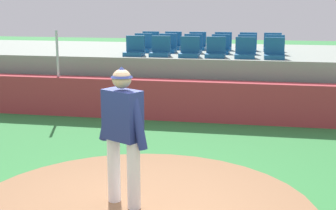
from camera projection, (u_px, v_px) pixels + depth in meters
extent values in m
cylinder|color=white|center=(114.00, 169.00, 5.98)|extent=(0.16, 0.16, 0.85)
cylinder|color=white|center=(134.00, 175.00, 5.76)|extent=(0.16, 0.16, 0.85)
cube|color=navy|center=(122.00, 115.00, 5.71)|extent=(0.54, 0.45, 0.61)
cylinder|color=navy|center=(108.00, 115.00, 5.88)|extent=(0.31, 0.24, 0.69)
cylinder|color=navy|center=(138.00, 121.00, 5.57)|extent=(0.29, 0.22, 0.69)
sphere|color=tan|center=(122.00, 79.00, 5.62)|extent=(0.23, 0.23, 0.23)
cone|color=navy|center=(122.00, 72.00, 5.60)|extent=(0.37, 0.37, 0.13)
sphere|color=white|center=(134.00, 178.00, 6.76)|extent=(0.07, 0.07, 0.07)
cube|color=#A8353B|center=(197.00, 101.00, 11.06)|extent=(16.38, 0.40, 0.94)
cylinder|color=silver|center=(57.00, 54.00, 11.46)|extent=(0.06, 0.06, 1.12)
cube|color=gray|center=(209.00, 74.00, 13.58)|extent=(15.52, 4.50, 1.39)
cube|color=#185487|center=(134.00, 54.00, 12.02)|extent=(0.48, 0.44, 0.10)
cube|color=#185487|center=(136.00, 43.00, 12.13)|extent=(0.48, 0.08, 0.40)
cube|color=#185487|center=(160.00, 54.00, 11.90)|extent=(0.48, 0.44, 0.10)
cube|color=#185487|center=(161.00, 44.00, 12.02)|extent=(0.48, 0.08, 0.40)
cube|color=#185487|center=(189.00, 55.00, 11.73)|extent=(0.48, 0.44, 0.10)
cube|color=#185487|center=(190.00, 44.00, 11.85)|extent=(0.48, 0.08, 0.40)
cube|color=#185487|center=(215.00, 56.00, 11.64)|extent=(0.48, 0.44, 0.10)
cube|color=#185487|center=(216.00, 45.00, 11.76)|extent=(0.48, 0.08, 0.40)
cube|color=#185487|center=(245.00, 56.00, 11.52)|extent=(0.48, 0.44, 0.10)
cube|color=#185487|center=(245.00, 45.00, 11.64)|extent=(0.48, 0.08, 0.40)
cube|color=#185487|center=(274.00, 57.00, 11.36)|extent=(0.48, 0.44, 0.10)
cube|color=#185487|center=(274.00, 46.00, 11.48)|extent=(0.48, 0.08, 0.40)
cube|color=#185487|center=(142.00, 50.00, 12.87)|extent=(0.48, 0.44, 0.10)
cube|color=#185487|center=(144.00, 41.00, 12.99)|extent=(0.48, 0.08, 0.40)
cube|color=#185487|center=(167.00, 51.00, 12.77)|extent=(0.48, 0.44, 0.10)
cube|color=#185487|center=(168.00, 41.00, 12.89)|extent=(0.48, 0.08, 0.40)
cube|color=#185487|center=(192.00, 51.00, 12.61)|extent=(0.48, 0.44, 0.10)
cube|color=#185487|center=(193.00, 41.00, 12.73)|extent=(0.48, 0.08, 0.40)
cube|color=#185487|center=(220.00, 52.00, 12.48)|extent=(0.48, 0.44, 0.10)
cube|color=#185487|center=(221.00, 42.00, 12.59)|extent=(0.48, 0.08, 0.40)
cube|color=#185487|center=(246.00, 52.00, 12.38)|extent=(0.48, 0.44, 0.10)
cube|color=#185487|center=(247.00, 42.00, 12.50)|extent=(0.48, 0.08, 0.40)
cube|color=#185487|center=(275.00, 53.00, 12.25)|extent=(0.48, 0.44, 0.10)
cube|color=#185487|center=(275.00, 43.00, 12.37)|extent=(0.48, 0.08, 0.40)
cube|color=#185487|center=(150.00, 47.00, 13.72)|extent=(0.48, 0.44, 0.10)
cube|color=#185487|center=(151.00, 38.00, 13.84)|extent=(0.48, 0.08, 0.40)
cube|color=#185487|center=(172.00, 48.00, 13.64)|extent=(0.48, 0.44, 0.10)
cube|color=#185487|center=(173.00, 38.00, 13.76)|extent=(0.48, 0.08, 0.40)
cube|color=#185487|center=(197.00, 48.00, 13.51)|extent=(0.48, 0.44, 0.10)
cube|color=#185487|center=(198.00, 39.00, 13.63)|extent=(0.48, 0.08, 0.40)
cube|color=#185487|center=(223.00, 49.00, 13.38)|extent=(0.48, 0.44, 0.10)
cube|color=#185487|center=(223.00, 39.00, 13.50)|extent=(0.48, 0.08, 0.40)
cube|color=#185487|center=(248.00, 49.00, 13.24)|extent=(0.48, 0.44, 0.10)
cube|color=#185487|center=(248.00, 40.00, 13.36)|extent=(0.48, 0.08, 0.40)
cube|color=#185487|center=(272.00, 50.00, 13.10)|extent=(0.48, 0.44, 0.10)
cube|color=#185487|center=(273.00, 40.00, 13.22)|extent=(0.48, 0.08, 0.40)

